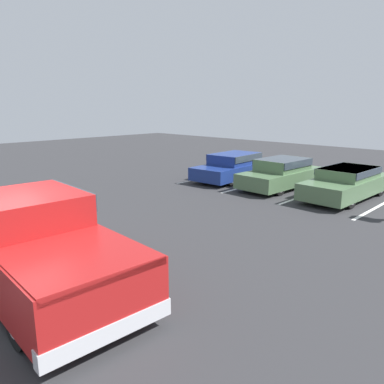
# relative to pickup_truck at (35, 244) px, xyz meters

# --- Properties ---
(stall_stripe_a) EXTENTS (0.12, 4.97, 0.01)m
(stall_stripe_a) POSITION_rel_pickup_truck_xyz_m (-5.38, 11.33, -0.92)
(stall_stripe_a) COLOR white
(stall_stripe_a) RESTS_ON ground_plane
(stall_stripe_b) EXTENTS (0.12, 4.97, 0.01)m
(stall_stripe_b) POSITION_rel_pickup_truck_xyz_m (-2.68, 11.33, -0.92)
(stall_stripe_b) COLOR white
(stall_stripe_b) RESTS_ON ground_plane
(stall_stripe_c) EXTENTS (0.12, 4.97, 0.01)m
(stall_stripe_c) POSITION_rel_pickup_truck_xyz_m (0.01, 11.33, -0.92)
(stall_stripe_c) COLOR white
(stall_stripe_c) RESTS_ON ground_plane
(stall_stripe_d) EXTENTS (0.12, 4.97, 0.01)m
(stall_stripe_d) POSITION_rel_pickup_truck_xyz_m (2.70, 11.33, -0.92)
(stall_stripe_d) COLOR white
(stall_stripe_d) RESTS_ON ground_plane
(pickup_truck) EXTENTS (5.74, 2.41, 1.87)m
(pickup_truck) POSITION_rel_pickup_truck_xyz_m (0.00, 0.00, 0.00)
(pickup_truck) COLOR #A51919
(pickup_truck) RESTS_ON ground_plane
(parked_sedan_a) EXTENTS (2.14, 4.75, 1.25)m
(parked_sedan_a) POSITION_rel_pickup_truck_xyz_m (-4.17, 11.55, -0.26)
(parked_sedan_a) COLOR navy
(parked_sedan_a) RESTS_ON ground_plane
(parked_sedan_b) EXTENTS (1.89, 4.39, 1.27)m
(parked_sedan_b) POSITION_rel_pickup_truck_xyz_m (-1.46, 11.43, -0.25)
(parked_sedan_b) COLOR #4C6B47
(parked_sedan_b) RESTS_ON ground_plane
(parked_sedan_c) EXTENTS (1.88, 4.71, 1.20)m
(parked_sedan_c) POSITION_rel_pickup_truck_xyz_m (1.34, 11.55, -0.29)
(parked_sedan_c) COLOR #4C6B47
(parked_sedan_c) RESTS_ON ground_plane
(traffic_cone) EXTENTS (0.44, 0.44, 0.47)m
(traffic_cone) POSITION_rel_pickup_truck_xyz_m (-4.39, 2.55, -0.71)
(traffic_cone) COLOR black
(traffic_cone) RESTS_ON ground_plane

